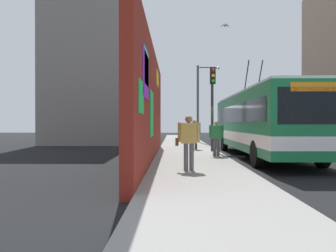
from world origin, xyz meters
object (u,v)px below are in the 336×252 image
parked_car_black (271,132)px  traffic_light (212,95)px  parked_car_navy (292,133)px  pedestrian_near_wall (188,138)px  pedestrian_midblock (195,132)px  street_lamp (201,98)px  pedestrian_at_curb (216,136)px  city_bus (261,121)px  parked_car_champagne (331,137)px

parked_car_black → traffic_light: 16.31m
parked_car_navy → parked_car_black: bearing=0.0°
pedestrian_near_wall → pedestrian_midblock: bearing=-5.0°
street_lamp → pedestrian_at_curb: bearing=178.8°
city_bus → pedestrian_near_wall: 6.70m
parked_car_black → pedestrian_at_curb: (-16.91, 7.48, 0.24)m
city_bus → parked_car_navy: bearing=-26.7°
pedestrian_at_curb → parked_car_navy: bearing=-33.4°
city_bus → traffic_light: size_ratio=2.68×
pedestrian_midblock → parked_car_champagne: bearing=-81.9°
parked_car_champagne → pedestrian_midblock: (-1.17, 8.20, 0.30)m
street_lamp → city_bus: bearing=-168.9°
pedestrian_near_wall → pedestrian_midblock: (8.35, -0.73, -0.02)m
parked_car_black → street_lamp: size_ratio=0.68×
parked_car_champagne → parked_car_navy: same height
parked_car_black → pedestrian_at_curb: 18.49m
parked_car_black → pedestrian_midblock: size_ratio=2.46×
city_bus → pedestrian_at_curb: size_ratio=7.43×
street_lamp → pedestrian_midblock: bearing=172.7°
pedestrian_at_curb → pedestrian_midblock: pedestrian_midblock is taller
parked_car_champagne → pedestrian_near_wall: pedestrian_near_wall is taller
parked_car_black → pedestrian_midblock: 15.43m
parked_car_black → pedestrian_near_wall: size_ratio=2.42×
city_bus → pedestrian_at_curb: city_bus is taller
city_bus → street_lamp: size_ratio=1.94×
pedestrian_at_curb → pedestrian_midblock: size_ratio=0.94×
city_bus → parked_car_navy: size_ratio=2.52×
pedestrian_near_wall → pedestrian_at_curb: size_ratio=1.08×
traffic_light → street_lamp: street_lamp is taller
parked_car_champagne → parked_car_black: 11.90m
city_bus → parked_car_champagne: bearing=-52.6°
parked_car_champagne → parked_car_navy: size_ratio=0.88×
pedestrian_at_curb → street_lamp: bearing=-1.2°
pedestrian_near_wall → pedestrian_midblock: size_ratio=1.02×
parked_car_navy → pedestrian_near_wall: (-15.88, 8.93, 0.32)m
parked_car_black → traffic_light: (-14.39, 7.35, 2.26)m
parked_car_champagne → parked_car_black: same height
parked_car_navy → parked_car_black: same height
parked_car_black → pedestrian_near_wall: 23.21m
parked_car_black → pedestrian_at_curb: bearing=156.1°
pedestrian_near_wall → parked_car_black: bearing=-22.6°
parked_car_navy → pedestrian_at_curb: pedestrian_at_curb is taller
parked_car_champagne → traffic_light: size_ratio=0.94×
parked_car_navy → street_lamp: street_lamp is taller
parked_car_champagne → pedestrian_near_wall: bearing=136.9°
city_bus → traffic_light: bearing=55.2°
parked_car_navy → pedestrian_near_wall: pedestrian_near_wall is taller
pedestrian_near_wall → street_lamp: bearing=-6.1°
pedestrian_near_wall → traffic_light: traffic_light is taller
city_bus → traffic_light: (1.50, 2.15, 1.37)m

